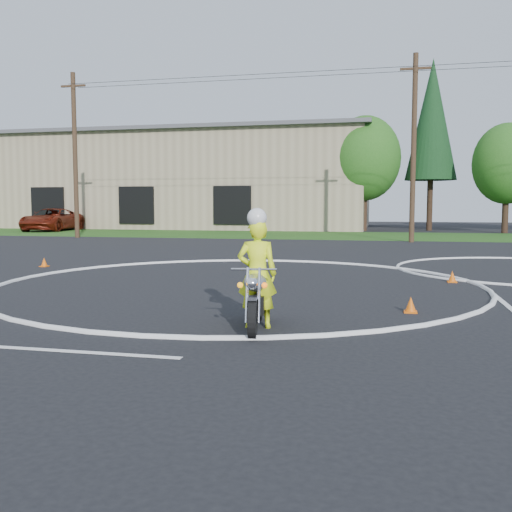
# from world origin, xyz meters

# --- Properties ---
(ground) EXTENTS (120.00, 120.00, 0.00)m
(ground) POSITION_xyz_m (0.00, 0.00, 0.00)
(ground) COLOR black
(ground) RESTS_ON ground
(grass_strip) EXTENTS (120.00, 10.00, 0.02)m
(grass_strip) POSITION_xyz_m (0.00, 27.00, 0.01)
(grass_strip) COLOR #1E4714
(grass_strip) RESTS_ON ground
(course_markings) EXTENTS (19.05, 19.05, 0.12)m
(course_markings) POSITION_xyz_m (2.17, 4.35, 0.01)
(course_markings) COLOR silver
(course_markings) RESTS_ON ground
(primary_motorcycle) EXTENTS (0.70, 2.01, 1.06)m
(primary_motorcycle) POSITION_xyz_m (1.56, -2.03, 0.51)
(primary_motorcycle) COLOR black
(primary_motorcycle) RESTS_ON ground
(rider_primary_grp) EXTENTS (0.71, 0.52, 1.97)m
(rider_primary_grp) POSITION_xyz_m (1.55, -1.90, 0.95)
(rider_primary_grp) COLOR #E6FF1A
(rider_primary_grp) RESTS_ON ground
(pickup_grp) EXTENTS (3.53, 6.55, 1.75)m
(pickup_grp) POSITION_xyz_m (-21.75, 28.91, 0.87)
(pickup_grp) COLOR #5C160A
(pickup_grp) RESTS_ON ground
(traffic_cones) EXTENTS (22.74, 13.02, 0.30)m
(traffic_cones) POSITION_xyz_m (4.47, 3.78, 0.14)
(traffic_cones) COLOR #E05C0B
(traffic_cones) RESTS_ON ground
(warehouse) EXTENTS (41.00, 17.00, 8.30)m
(warehouse) POSITION_xyz_m (-18.00, 39.99, 4.16)
(warehouse) COLOR tan
(warehouse) RESTS_ON ground
(utility_poles) EXTENTS (41.60, 1.12, 10.00)m
(utility_poles) POSITION_xyz_m (5.00, 21.00, 5.20)
(utility_poles) COLOR #473321
(utility_poles) RESTS_ON ground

